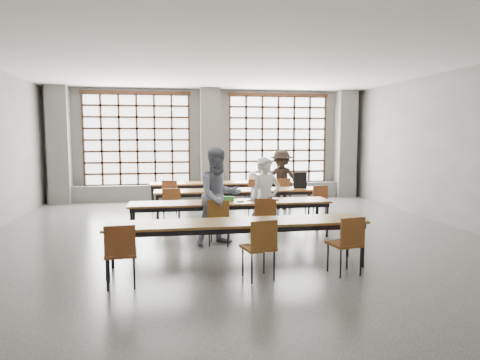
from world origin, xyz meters
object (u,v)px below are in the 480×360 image
Objects in this scene: chair_front_right at (266,216)px; student_back at (281,180)px; desk_row_b at (237,192)px; desk_row_d at (238,225)px; desk_row_c at (231,205)px; student_female at (219,196)px; plastic_bag at (253,176)px; desk_row_a at (222,184)px; chair_back_right at (282,191)px; mouse at (277,199)px; backpack at (300,180)px; chair_mid_centre at (259,201)px; chair_near_left at (120,249)px; green_box at (228,199)px; chair_near_mid at (261,243)px; chair_back_mid at (254,191)px; phone at (241,202)px; laptop_front at (258,197)px; chair_back_left at (171,193)px; laptop_back at (267,179)px; chair_mid_right at (317,199)px; red_pouch at (121,250)px; chair_mid_left at (171,203)px; student_male at (266,200)px; chair_front_left at (219,217)px.

student_back reaches higher than chair_front_right.
desk_row_d is (-0.60, -3.81, 0.00)m from desk_row_b.
student_female is at bearing -120.96° from desk_row_c.
desk_row_c is at bearing -107.82° from plastic_bag.
desk_row_a is 5.53m from desk_row_d.
chair_front_right is at bearing 61.02° from desk_row_d.
student_female is at bearing 94.89° from desk_row_d.
chair_back_right reaches higher than mouse.
student_female reaches higher than plastic_bag.
desk_row_d is at bearing -94.41° from desk_row_a.
backpack is at bearing 60.32° from desk_row_d.
student_back reaches higher than mouse.
chair_front_right is (-0.26, -1.83, 0.00)m from chair_mid_centre.
plastic_bag is (0.31, 2.38, 0.34)m from chair_mid_centre.
chair_near_left is 5.95m from backpack.
chair_near_mid is at bearing -88.01° from green_box.
phone is at bearing -106.29° from chair_back_mid.
laptop_front is at bearing 26.87° from phone.
chair_front_right is 1.00× the size of chair_near_left.
desk_row_d is at bearing -78.46° from chair_back_left.
student_back reaches higher than laptop_back.
laptop_back is (1.89, 4.14, -0.12)m from student_female.
chair_mid_right is at bearing 47.62° from chair_front_right.
chair_mid_right is 2.54m from laptop_back.
plastic_bag reaches higher than red_pouch.
chair_front_right is (-1.27, -3.53, 0.00)m from chair_back_right.
green_box is at bearing -44.93° from chair_mid_left.
chair_back_right is at bearing 67.54° from desk_row_d.
backpack reaches higher than chair_near_mid.
student_male reaches higher than plastic_bag.
chair_mid_right is (1.82, -0.63, -0.13)m from desk_row_b.
desk_row_d is 4.00m from chair_mid_right.
chair_back_mid is at bearing 68.58° from green_box.
chair_mid_centre is 1.74m from student_male.
chair_front_right reaches higher than desk_row_a.
laptop_back reaches higher than desk_row_c.
backpack is (0.17, -1.15, 0.11)m from student_back.
chair_front_right is 0.54× the size of student_back.
desk_row_b is 4.55× the size of chair_back_mid.
chair_front_left reaches higher than desk_row_a.
phone is (0.35, 1.88, 0.07)m from desk_row_d.
student_male is at bearing -62.53° from chair_back_left.
desk_row_b and desk_row_d have the same top height.
desk_row_b is at bearing 123.39° from chair_mid_centre.
red_pouch is at bearing -117.81° from desk_row_b.
plastic_bag reaches higher than desk_row_d.
chair_front_right is 4.39m from laptop_back.
chair_mid_centre is 0.48× the size of student_female.
chair_near_left is 3.83m from mouse.
chair_back_left is at bearing 101.54° from desk_row_d.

